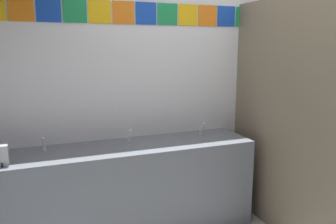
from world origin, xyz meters
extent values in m
cube|color=silver|center=(0.00, 1.44, 1.40)|extent=(3.93, 0.08, 2.80)
cube|color=orange|center=(-1.64, 1.40, 2.05)|extent=(0.20, 0.01, 0.20)
cube|color=#1947B7|center=(-1.42, 1.40, 2.05)|extent=(0.20, 0.01, 0.20)
cube|color=#1E8C4C|center=(-1.20, 1.40, 2.05)|extent=(0.20, 0.01, 0.20)
cube|color=yellow|center=(-0.98, 1.40, 2.05)|extent=(0.20, 0.01, 0.20)
cube|color=orange|center=(-0.76, 1.40, 2.05)|extent=(0.20, 0.01, 0.20)
cube|color=#1947B7|center=(-0.55, 1.40, 2.05)|extent=(0.20, 0.01, 0.20)
cube|color=#1E8C4C|center=(-0.33, 1.40, 2.05)|extent=(0.20, 0.01, 0.20)
cube|color=yellow|center=(-0.11, 1.40, 2.05)|extent=(0.20, 0.01, 0.20)
cube|color=orange|center=(0.11, 1.40, 2.05)|extent=(0.20, 0.01, 0.20)
cube|color=#1947B7|center=(0.33, 1.40, 2.05)|extent=(0.20, 0.01, 0.20)
cube|color=#1E8C4C|center=(0.55, 1.40, 2.05)|extent=(0.20, 0.01, 0.20)
cube|color=yellow|center=(0.76, 1.40, 2.05)|extent=(0.20, 0.01, 0.20)
cube|color=orange|center=(0.98, 1.40, 2.05)|extent=(0.20, 0.01, 0.20)
cube|color=#1947B7|center=(1.20, 1.40, 2.05)|extent=(0.20, 0.01, 0.20)
cube|color=#1E8C4C|center=(1.42, 1.40, 2.05)|extent=(0.20, 0.01, 0.20)
cube|color=yellow|center=(1.64, 1.40, 2.05)|extent=(0.20, 0.01, 0.20)
cube|color=slate|center=(-0.78, 1.12, 0.43)|extent=(2.27, 0.57, 0.85)
cube|color=slate|center=(-0.78, 1.39, 0.81)|extent=(2.27, 0.03, 0.08)
cylinder|color=white|center=(-1.54, 1.09, 0.80)|extent=(0.34, 0.34, 0.10)
cylinder|color=white|center=(-0.78, 1.09, 0.80)|extent=(0.34, 0.34, 0.10)
cylinder|color=white|center=(-0.02, 1.09, 0.80)|extent=(0.34, 0.34, 0.10)
cylinder|color=silver|center=(-1.54, 1.23, 0.88)|extent=(0.04, 0.04, 0.05)
cylinder|color=silver|center=(-1.54, 1.18, 0.95)|extent=(0.02, 0.06, 0.09)
cylinder|color=silver|center=(-0.78, 1.23, 0.88)|extent=(0.04, 0.04, 0.05)
cylinder|color=silver|center=(-0.78, 1.18, 0.95)|extent=(0.02, 0.06, 0.09)
cylinder|color=silver|center=(-0.02, 1.23, 0.88)|extent=(0.04, 0.04, 0.05)
cylinder|color=silver|center=(-0.02, 1.18, 0.95)|extent=(0.02, 0.06, 0.09)
cube|color=#B7BABF|center=(-1.83, 0.95, 0.93)|extent=(0.09, 0.07, 0.16)
cylinder|color=black|center=(-1.83, 0.91, 0.87)|extent=(0.02, 0.02, 0.03)
cube|color=#726651|center=(0.51, 0.63, 1.09)|extent=(0.04, 1.55, 2.18)
cylinder|color=white|center=(1.15, 0.94, 0.20)|extent=(0.38, 0.38, 0.40)
torus|color=white|center=(1.15, 0.94, 0.42)|extent=(0.39, 0.39, 0.05)
cube|color=white|center=(1.15, 1.15, 0.57)|extent=(0.34, 0.17, 0.34)
camera|label=1|loc=(-1.51, -1.72, 1.74)|focal=35.39mm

